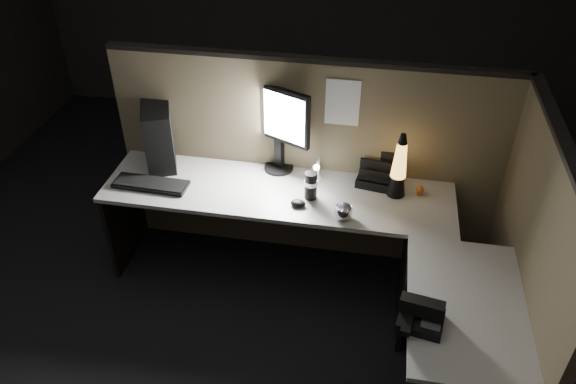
% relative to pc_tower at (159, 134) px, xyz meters
% --- Properties ---
extents(floor, '(6.00, 6.00, 0.00)m').
position_rel_pc_tower_xyz_m(floor, '(1.02, -0.81, -0.95)').
color(floor, black).
rests_on(floor, ground).
extents(room_shell, '(6.00, 6.00, 6.00)m').
position_rel_pc_tower_xyz_m(room_shell, '(1.02, -0.81, 0.67)').
color(room_shell, silver).
rests_on(room_shell, ground).
extents(partition_back, '(2.66, 0.06, 1.50)m').
position_rel_pc_tower_xyz_m(partition_back, '(1.02, 0.12, -0.20)').
color(partition_back, brown).
rests_on(partition_back, ground).
extents(partition_right, '(0.06, 1.66, 1.50)m').
position_rel_pc_tower_xyz_m(partition_right, '(2.35, -0.71, -0.20)').
color(partition_right, brown).
rests_on(partition_right, ground).
extents(desk, '(2.60, 1.60, 0.73)m').
position_rel_pc_tower_xyz_m(desk, '(1.20, -0.56, -0.37)').
color(desk, '#B6B2AC').
rests_on(desk, ground).
extents(pc_tower, '(0.32, 0.45, 0.43)m').
position_rel_pc_tower_xyz_m(pc_tower, '(0.00, 0.00, 0.00)').
color(pc_tower, black).
rests_on(pc_tower, desk).
extents(monitor, '(0.44, 0.23, 0.60)m').
position_rel_pc_tower_xyz_m(monitor, '(0.83, 0.06, 0.15)').
color(monitor, black).
rests_on(monitor, desk).
extents(keyboard, '(0.50, 0.18, 0.02)m').
position_rel_pc_tower_xyz_m(keyboard, '(0.03, -0.30, -0.20)').
color(keyboard, black).
rests_on(keyboard, desk).
extents(mouse, '(0.10, 0.08, 0.04)m').
position_rel_pc_tower_xyz_m(mouse, '(1.03, -0.34, -0.20)').
color(mouse, black).
rests_on(mouse, desk).
extents(clip_lamp, '(0.04, 0.16, 0.20)m').
position_rel_pc_tower_xyz_m(clip_lamp, '(1.11, -0.11, -0.10)').
color(clip_lamp, silver).
rests_on(clip_lamp, desk).
extents(organizer, '(0.32, 0.29, 0.21)m').
position_rel_pc_tower_xyz_m(organizer, '(1.52, 0.02, -0.17)').
color(organizer, black).
rests_on(organizer, desk).
extents(lava_lamp, '(0.12, 0.12, 0.45)m').
position_rel_pc_tower_xyz_m(lava_lamp, '(1.63, -0.11, -0.03)').
color(lava_lamp, black).
rests_on(lava_lamp, desk).
extents(travel_mug, '(0.08, 0.08, 0.19)m').
position_rel_pc_tower_xyz_m(travel_mug, '(1.09, -0.24, -0.12)').
color(travel_mug, black).
rests_on(travel_mug, desk).
extents(steel_mug, '(0.12, 0.12, 0.09)m').
position_rel_pc_tower_xyz_m(steel_mug, '(1.32, -0.42, -0.17)').
color(steel_mug, silver).
rests_on(steel_mug, desk).
extents(figurine, '(0.05, 0.05, 0.05)m').
position_rel_pc_tower_xyz_m(figurine, '(1.78, -0.09, -0.17)').
color(figurine, orange).
rests_on(figurine, desk).
extents(pinned_paper, '(0.22, 0.00, 0.31)m').
position_rel_pc_tower_xyz_m(pinned_paper, '(1.24, 0.08, 0.31)').
color(pinned_paper, white).
rests_on(pinned_paper, partition_back).
extents(desk_phone, '(0.25, 0.25, 0.13)m').
position_rel_pc_tower_xyz_m(desk_phone, '(1.77, -1.17, -0.17)').
color(desk_phone, black).
rests_on(desk_phone, desk).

